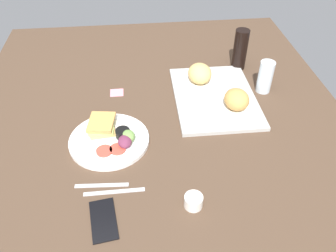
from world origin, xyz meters
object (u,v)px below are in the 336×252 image
drinking_glass (265,77)px  espresso_cup (193,201)px  soda_bottle (240,49)px  cell_phone (103,219)px  knife (114,192)px  sticky_note (117,93)px  serving_tray (214,97)px  fork (102,185)px  plate_with_salad (110,137)px  bread_plate_near (199,77)px  bread_plate_far (235,103)px

drinking_glass → espresso_cup: bearing=-35.1°
soda_bottle → cell_phone: size_ratio=1.31×
soda_bottle → espresso_cup: size_ratio=3.36×
knife → sticky_note: (-53.56, 0.43, -0.19)cm
serving_tray → cell_phone: (54.88, -44.16, -0.40)cm
soda_bottle → fork: (65.31, -61.28, -9.15)cm
serving_tray → knife: 60.96cm
drinking_glass → knife: drinking_glass is taller
espresso_cup → fork: 29.56cm
drinking_glass → espresso_cup: 68.74cm
plate_with_salad → soda_bottle: size_ratio=1.53×
serving_tray → drinking_glass: 23.00cm
bread_plate_near → soda_bottle: soda_bottle is taller
soda_bottle → espresso_cup: (75.84, -33.71, -7.40)cm
serving_tray → drinking_glass: size_ratio=3.25×
drinking_glass → fork: drinking_glass is taller
bread_plate_far → drinking_glass: 21.55cm
serving_tray → bread_plate_near: bread_plate_near is taller
bread_plate_near → espresso_cup: 63.23cm
bread_plate_far → soda_bottle: 35.56cm
plate_with_salad → drinking_glass: size_ratio=2.07×
serving_tray → sticky_note: (-8.58, -40.72, -0.74)cm
drinking_glass → soda_bottle: size_ratio=0.74×
serving_tray → bread_plate_far: bearing=28.2°
bread_plate_near → espresso_cup: (61.89, -12.58, -3.16)cm
espresso_cup → fork: bearing=-110.9°
knife → bread_plate_near: bearing=56.2°
fork → cell_phone: size_ratio=1.18×
serving_tray → soda_bottle: 29.65cm
cell_phone → sticky_note: size_ratio=2.57×
drinking_glass → cell_phone: bearing=-48.5°
drinking_glass → soda_bottle: 20.73cm
soda_bottle → cell_phone: (78.22, -60.29, -9.00)cm
soda_bottle → fork: 90.03cm
cell_phone → plate_with_salad: bearing=169.6°
serving_tray → soda_bottle: soda_bottle is taller
bread_plate_near → cell_phone: size_ratio=1.42×
serving_tray → cell_phone: size_ratio=3.13×
serving_tray → cell_phone: 70.44cm
drinking_glass → knife: 79.84cm
bread_plate_far → espresso_cup: 48.20cm
drinking_glass → cell_phone: drinking_glass is taller
bread_plate_near → plate_with_salad: bread_plate_near is taller
bread_plate_far → knife: bread_plate_far is taller
fork → plate_with_salad: bearing=87.1°
knife → cell_phone: cell_phone is taller
fork → serving_tray: bearing=46.6°
espresso_cup → cell_phone: espresso_cup is taller
serving_tray → drinking_glass: drinking_glass is taller
bread_plate_far → fork: bearing=-58.0°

